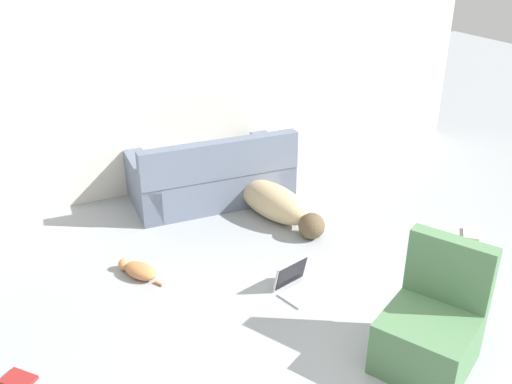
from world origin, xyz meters
name	(u,v)px	position (x,y,z in m)	size (l,w,h in m)	color
wall_back	(178,69)	(0.00, 3.87, 1.34)	(7.56, 0.06, 2.67)	silver
couch	(212,178)	(0.12, 3.32, 0.26)	(1.73, 0.94, 0.79)	slate
dog	(277,204)	(0.55, 2.60, 0.17)	(0.60, 1.42, 0.35)	tan
cat	(138,270)	(-1.02, 2.21, 0.06)	(0.33, 0.47, 0.12)	#BC7A47
laptop_open	(296,282)	(0.10, 1.43, 0.08)	(0.41, 0.39, 0.26)	#B7B7BC
book_red	(18,380)	(-2.08, 1.34, 0.01)	(0.25, 0.26, 0.02)	maroon
book_cream	(471,234)	(2.11, 1.47, 0.01)	(0.26, 0.26, 0.02)	beige
side_chair	(431,328)	(0.51, 0.29, 0.28)	(0.84, 0.81, 0.89)	#4C754C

